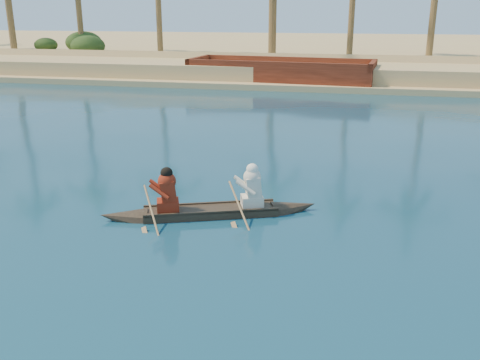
# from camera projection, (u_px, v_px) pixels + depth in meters

# --- Properties ---
(sandy_embankment) EXTENTS (150.00, 51.00, 1.50)m
(sandy_embankment) POSITION_uv_depth(u_px,v_px,m) (252.00, 51.00, 56.37)
(sandy_embankment) COLOR tan
(sandy_embankment) RESTS_ON ground
(shrub_cluster) EXTENTS (100.00, 6.00, 2.40)m
(shrub_cluster) POSITION_uv_depth(u_px,v_px,m) (213.00, 56.00, 41.86)
(shrub_cluster) COLOR #294017
(shrub_cluster) RESTS_ON ground
(canoe) EXTENTS (5.09, 2.50, 1.43)m
(canoe) POSITION_uv_depth(u_px,v_px,m) (210.00, 205.00, 12.74)
(canoe) COLOR #3C2F20
(canoe) RESTS_ON ground
(barge_mid) EXTENTS (12.07, 4.98, 1.96)m
(barge_mid) POSITION_uv_depth(u_px,v_px,m) (281.00, 75.00, 34.51)
(barge_mid) COLOR maroon
(barge_mid) RESTS_ON ground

